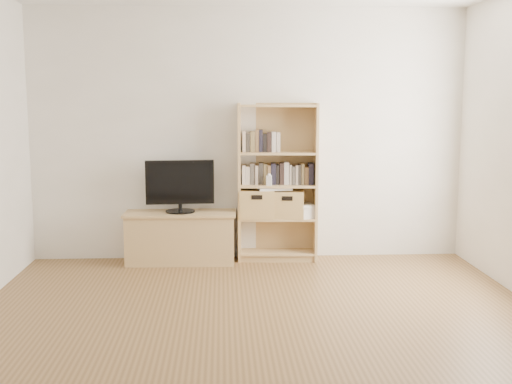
{
  "coord_description": "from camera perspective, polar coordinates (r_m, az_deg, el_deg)",
  "views": [
    {
      "loc": [
        -0.28,
        -4.17,
        1.69
      ],
      "look_at": [
        0.05,
        1.9,
        0.79
      ],
      "focal_mm": 45.0,
      "sensor_mm": 36.0,
      "label": 1
    }
  ],
  "objects": [
    {
      "name": "front_wall",
      "position": [
        1.74,
        6.3,
        -4.57
      ],
      "size": [
        4.5,
        0.02,
        2.6
      ],
      "primitive_type": "cube",
      "color": "silver",
      "rests_on": "floor"
    },
    {
      "name": "basket_right",
      "position": [
        6.65,
        2.78,
        -1.06
      ],
      "size": [
        0.36,
        0.31,
        0.28
      ],
      "primitive_type": "cube",
      "rotation": [
        0.0,
        0.0,
        -0.1
      ],
      "color": "tan",
      "rests_on": "bookshelf"
    },
    {
      "name": "books_row_upper",
      "position": [
        6.59,
        0.37,
        4.4
      ],
      "size": [
        0.35,
        0.14,
        0.18
      ],
      "primitive_type": "cube",
      "rotation": [
        0.0,
        0.0,
        -0.02
      ],
      "color": "beige",
      "rests_on": "bookshelf"
    },
    {
      "name": "bookshelf",
      "position": [
        6.61,
        1.93,
        0.85
      ],
      "size": [
        0.83,
        0.33,
        1.63
      ],
      "primitive_type": "cube",
      "rotation": [
        0.0,
        0.0,
        -0.05
      ],
      "color": "tan",
      "rests_on": "floor"
    },
    {
      "name": "television",
      "position": [
        6.55,
        -6.78,
        0.53
      ],
      "size": [
        0.69,
        0.1,
        0.54
      ],
      "primitive_type": "cube",
      "rotation": [
        0.0,
        0.0,
        0.07
      ],
      "color": "black",
      "rests_on": "tv_stand"
    },
    {
      "name": "laptop",
      "position": [
        6.61,
        1.63,
        0.34
      ],
      "size": [
        0.36,
        0.27,
        0.03
      ],
      "primitive_type": "cube",
      "rotation": [
        0.0,
        0.0,
        0.1
      ],
      "color": "white",
      "rests_on": "basket_left"
    },
    {
      "name": "tv_stand",
      "position": [
        6.64,
        -6.7,
        -4.12
      ],
      "size": [
        1.1,
        0.44,
        0.5
      ],
      "primitive_type": "cube",
      "rotation": [
        0.0,
        0.0,
        -0.03
      ],
      "color": "tan",
      "rests_on": "floor"
    },
    {
      "name": "back_wall",
      "position": [
        6.69,
        -0.67,
        5.12
      ],
      "size": [
        4.5,
        0.02,
        2.6
      ],
      "primitive_type": "cube",
      "color": "silver",
      "rests_on": "floor"
    },
    {
      "name": "floor",
      "position": [
        4.51,
        0.74,
        -13.54
      ],
      "size": [
        4.5,
        5.0,
        0.01
      ],
      "primitive_type": "cube",
      "color": "brown",
      "rests_on": "ground"
    },
    {
      "name": "magazine_stack",
      "position": [
        6.67,
        4.33,
        -1.75
      ],
      "size": [
        0.22,
        0.28,
        0.12
      ],
      "primitive_type": "cube",
      "rotation": [
        0.0,
        0.0,
        0.21
      ],
      "color": "beige",
      "rests_on": "bookshelf"
    },
    {
      "name": "books_row_mid",
      "position": [
        6.62,
        1.93,
        1.71
      ],
      "size": [
        0.88,
        0.22,
        0.23
      ],
      "primitive_type": "cube",
      "rotation": [
        0.0,
        0.0,
        -0.05
      ],
      "color": "beige",
      "rests_on": "bookshelf"
    },
    {
      "name": "baby_monitor",
      "position": [
        6.52,
        1.17,
        1.03
      ],
      "size": [
        0.06,
        0.05,
        0.1
      ],
      "primitive_type": "cube",
      "rotation": [
        0.0,
        0.0,
        -0.25
      ],
      "color": "white",
      "rests_on": "bookshelf"
    },
    {
      "name": "basket_left",
      "position": [
        6.64,
        0.05,
        -1.01
      ],
      "size": [
        0.36,
        0.3,
        0.29
      ],
      "primitive_type": "cube",
      "rotation": [
        0.0,
        0.0,
        -0.03
      ],
      "color": "tan",
      "rests_on": "bookshelf"
    }
  ]
}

